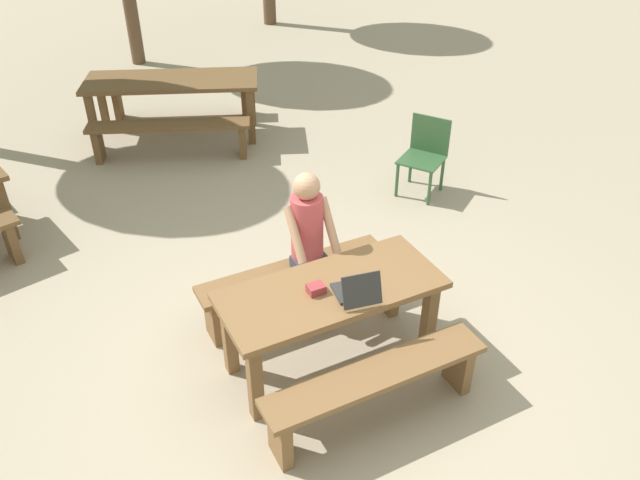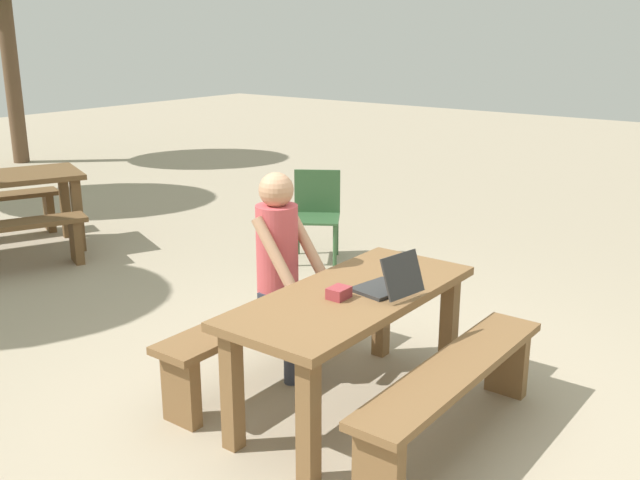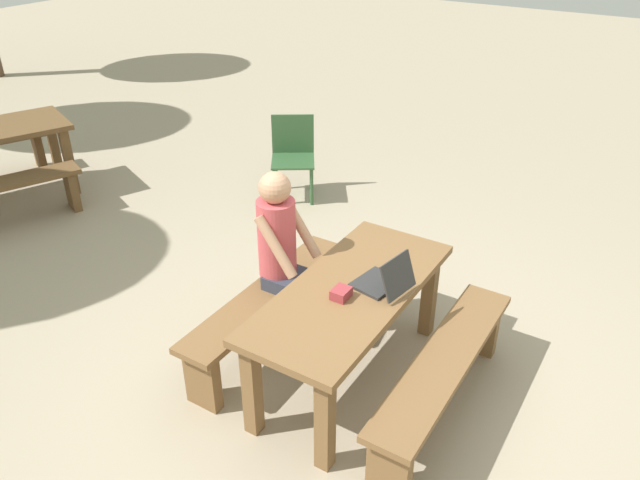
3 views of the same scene
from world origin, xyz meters
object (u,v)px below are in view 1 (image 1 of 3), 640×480
object	(u,v)px
small_pouch	(316,289)
plastic_chair	(425,154)
picnic_table_front	(331,301)
person_seated	(309,237)
picnic_table_mid	(172,87)
laptop	(357,290)

from	to	relation	value
small_pouch	plastic_chair	world-z (taller)	plastic_chair
picnic_table_front	person_seated	bearing A→B (deg)	78.50
plastic_chair	picnic_table_mid	world-z (taller)	plastic_chair
picnic_table_front	plastic_chair	bearing A→B (deg)	41.37
picnic_table_front	picnic_table_mid	world-z (taller)	picnic_table_mid
laptop	person_seated	xyz separation A→B (m)	(0.02, 0.79, -0.02)
picnic_table_front	person_seated	size ratio (longest dim) A/B	1.26
plastic_chair	laptop	bearing A→B (deg)	-77.89
laptop	small_pouch	world-z (taller)	laptop
plastic_chair	small_pouch	bearing A→B (deg)	-83.47
person_seated	picnic_table_mid	xyz separation A→B (m)	(0.02, 3.95, -0.09)
person_seated	picnic_table_mid	bearing A→B (deg)	89.75
laptop	picnic_table_mid	distance (m)	4.74
laptop	small_pouch	size ratio (longest dim) A/B	3.02
picnic_table_front	small_pouch	size ratio (longest dim) A/B	13.58
laptop	small_pouch	distance (m)	0.29
small_pouch	person_seated	xyz separation A→B (m)	(0.25, 0.61, 0.00)
picnic_table_front	small_pouch	distance (m)	0.20
plastic_chair	picnic_table_mid	xyz separation A→B (m)	(-2.03, 2.65, 0.22)
picnic_table_front	picnic_table_mid	xyz separation A→B (m)	(0.14, 4.56, 0.07)
small_pouch	picnic_table_mid	distance (m)	4.57
laptop	small_pouch	bearing A→B (deg)	-27.91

